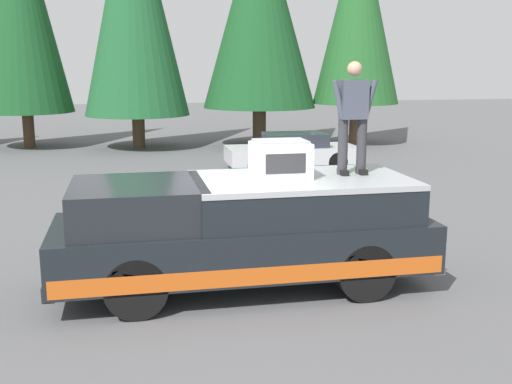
# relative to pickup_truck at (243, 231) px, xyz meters

# --- Properties ---
(ground_plane) EXTENTS (90.00, 90.00, 0.00)m
(ground_plane) POSITION_rel_pickup_truck_xyz_m (-0.21, 0.28, -0.87)
(ground_plane) COLOR #565659
(pickup_truck) EXTENTS (2.01, 5.54, 1.65)m
(pickup_truck) POSITION_rel_pickup_truck_xyz_m (0.00, 0.00, 0.00)
(pickup_truck) COLOR black
(pickup_truck) RESTS_ON ground
(compressor_unit) EXTENTS (0.65, 0.84, 0.56)m
(compressor_unit) POSITION_rel_pickup_truck_xyz_m (0.04, -0.56, 1.05)
(compressor_unit) COLOR white
(compressor_unit) RESTS_ON pickup_truck
(person_on_truck_bed) EXTENTS (0.29, 0.72, 1.69)m
(person_on_truck_bed) POSITION_rel_pickup_truck_xyz_m (0.11, -1.70, 1.68)
(person_on_truck_bed) COLOR #333338
(person_on_truck_bed) RESTS_ON pickup_truck
(parked_car_silver) EXTENTS (1.64, 4.10, 1.16)m
(parked_car_silver) POSITION_rel_pickup_truck_xyz_m (10.13, -3.47, -0.29)
(parked_car_silver) COLOR silver
(parked_car_silver) RESTS_ON ground
(conifer_far_left) EXTENTS (3.49, 3.49, 9.14)m
(conifer_far_left) POSITION_rel_pickup_truck_xyz_m (15.73, -7.61, 4.53)
(conifer_far_left) COLOR #4C3826
(conifer_far_left) RESTS_ON ground
(conifer_left) EXTENTS (4.51, 4.51, 9.38)m
(conifer_left) POSITION_rel_pickup_truck_xyz_m (16.05, -3.65, 4.59)
(conifer_left) COLOR #4C3826
(conifer_left) RESTS_ON ground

